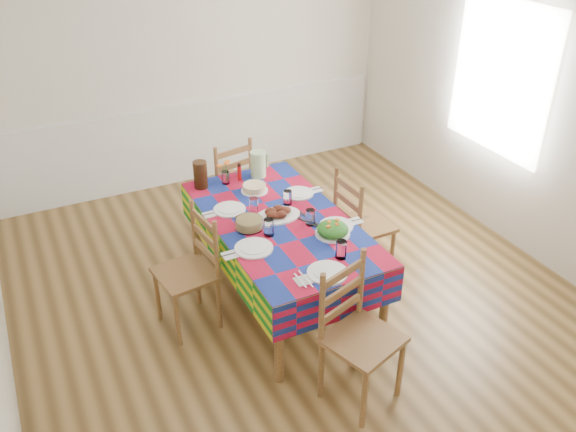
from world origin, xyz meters
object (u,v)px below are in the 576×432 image
Objects in this scene: chair_near at (357,336)px; meat_platter at (278,214)px; chair_far at (227,186)px; chair_left at (191,272)px; dining_table at (280,229)px; chair_right at (360,226)px; tea_pitcher at (200,175)px; green_pitcher at (258,164)px.

meat_platter is at bearing 70.47° from chair_near.
chair_left is at bearing 46.59° from chair_far.
dining_table is at bearing 78.92° from chair_far.
meat_platter is 0.38× the size of chair_right.
dining_table is 0.91m from tea_pitcher.
meat_platter is 1.54× the size of tea_pitcher.
green_pitcher is 0.53m from tea_pitcher.
dining_table is 5.13× the size of meat_platter.
chair_far is at bearing 89.60° from dining_table.
chair_left is (-0.76, 0.01, -0.18)m from dining_table.
dining_table is 0.78m from chair_right.
chair_right is at bearing -52.63° from green_pitcher.
chair_near reaches higher than green_pitcher.
chair_far is at bearing 46.04° from tea_pitcher.
chair_far reaches higher than green_pitcher.
dining_table is 1.86× the size of chair_near.
dining_table is at bearing 81.90° from chair_left.
chair_near is at bearing 78.75° from chair_far.
chair_left is 0.99× the size of chair_right.
meat_platter is 1.57× the size of green_pitcher.
chair_right is at bearing -0.09° from dining_table.
chair_right is (0.78, 1.20, -0.02)m from chair_near.
dining_table is at bearing 88.48° from chair_right.
chair_far is 1.42m from chair_right.
chair_right is at bearing -35.50° from tea_pitcher.
tea_pitcher is 1.45m from chair_right.
chair_near is 1.04× the size of chair_right.
chair_left is (-0.75, 1.21, -0.03)m from chair_near.
tea_pitcher is at bearing 114.82° from dining_table.
meat_platter reaches higher than dining_table.
green_pitcher is at bearing 122.59° from chair_left.
dining_table is 0.78m from chair_left.
chair_left is (-0.92, -0.78, -0.38)m from green_pitcher.
dining_table is 1.22m from chair_far.
tea_pitcher is 0.67m from chair_far.
tea_pitcher is 0.25× the size of chair_left.
chair_far is 1.43m from chair_left.
chair_right is (1.14, -0.81, -0.38)m from tea_pitcher.
meat_platter is 0.38× the size of chair_left.
chair_left is at bearing -176.29° from meat_platter.
chair_near is (-0.02, -1.26, -0.27)m from meat_platter.
meat_platter is at bearing 86.03° from dining_table.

